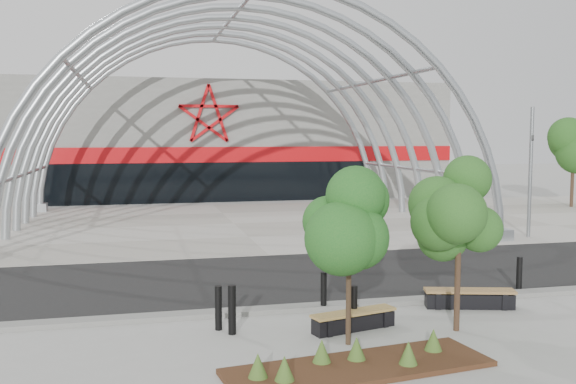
{
  "coord_description": "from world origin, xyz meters",
  "views": [
    {
      "loc": [
        -4.66,
        -15.52,
        4.4
      ],
      "look_at": [
        0.0,
        4.0,
        2.6
      ],
      "focal_mm": 40.0,
      "sensor_mm": 36.0,
      "label": 1
    }
  ],
  "objects_px": {
    "bench_1": "(469,299)",
    "bollard_2": "(324,291)",
    "street_tree_1": "(459,207)",
    "signal_pole": "(530,170)",
    "bench_0": "(354,321)",
    "street_tree_0": "(349,226)"
  },
  "relations": [
    {
      "from": "bench_1",
      "to": "bollard_2",
      "type": "xyz_separation_m",
      "value": [
        -3.68,
        0.66,
        0.25
      ]
    },
    {
      "from": "signal_pole",
      "to": "street_tree_1",
      "type": "relative_size",
      "value": 1.43
    },
    {
      "from": "signal_pole",
      "to": "bench_1",
      "type": "xyz_separation_m",
      "value": [
        -8.1,
        -9.52,
        -2.68
      ]
    },
    {
      "from": "bench_0",
      "to": "bench_1",
      "type": "relative_size",
      "value": 0.91
    },
    {
      "from": "signal_pole",
      "to": "bench_0",
      "type": "height_order",
      "value": "signal_pole"
    },
    {
      "from": "street_tree_0",
      "to": "street_tree_1",
      "type": "height_order",
      "value": "street_tree_1"
    },
    {
      "from": "bollard_2",
      "to": "street_tree_1",
      "type": "bearing_deg",
      "value": -43.7
    },
    {
      "from": "bench_1",
      "to": "signal_pole",
      "type": "bearing_deg",
      "value": 49.6
    },
    {
      "from": "bench_1",
      "to": "bollard_2",
      "type": "distance_m",
      "value": 3.74
    },
    {
      "from": "street_tree_0",
      "to": "bench_1",
      "type": "distance_m",
      "value": 4.96
    },
    {
      "from": "signal_pole",
      "to": "bench_0",
      "type": "bearing_deg",
      "value": -137.57
    },
    {
      "from": "street_tree_1",
      "to": "bollard_2",
      "type": "height_order",
      "value": "street_tree_1"
    },
    {
      "from": "street_tree_0",
      "to": "street_tree_1",
      "type": "distance_m",
      "value": 2.72
    },
    {
      "from": "street_tree_0",
      "to": "bollard_2",
      "type": "distance_m",
      "value": 3.36
    },
    {
      "from": "signal_pole",
      "to": "street_tree_0",
      "type": "height_order",
      "value": "signal_pole"
    },
    {
      "from": "bench_0",
      "to": "bollard_2",
      "type": "relative_size",
      "value": 2.18
    },
    {
      "from": "street_tree_1",
      "to": "bench_0",
      "type": "bearing_deg",
      "value": 165.32
    },
    {
      "from": "signal_pole",
      "to": "street_tree_1",
      "type": "distance_m",
      "value": 14.57
    },
    {
      "from": "bollard_2",
      "to": "signal_pole",
      "type": "bearing_deg",
      "value": 36.94
    },
    {
      "from": "street_tree_0",
      "to": "signal_pole",
      "type": "bearing_deg",
      "value": 43.74
    },
    {
      "from": "signal_pole",
      "to": "street_tree_1",
      "type": "xyz_separation_m",
      "value": [
        -9.35,
        -11.17,
        -0.11
      ]
    },
    {
      "from": "bench_0",
      "to": "street_tree_0",
      "type": "bearing_deg",
      "value": -115.73
    }
  ]
}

